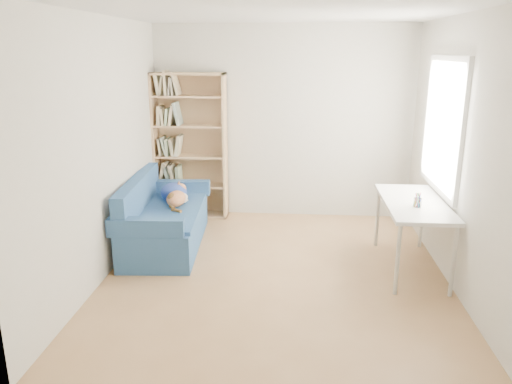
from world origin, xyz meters
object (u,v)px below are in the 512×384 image
at_px(bookshelf, 191,152).
at_px(sofa, 163,220).
at_px(desk, 414,207).
at_px(pen_cup, 418,202).

bearing_deg(bookshelf, sofa, -95.87).
height_order(sofa, desk, sofa).
height_order(sofa, pen_cup, pen_cup).
xyz_separation_m(bookshelf, pen_cup, (2.66, -1.75, -0.10)).
xyz_separation_m(sofa, pen_cup, (2.78, -0.63, 0.49)).
distance_m(desk, pen_cup, 0.23).
bearing_deg(sofa, bookshelf, 80.42).
relative_size(bookshelf, desk, 1.47).
bearing_deg(sofa, pen_cup, -16.40).
bearing_deg(pen_cup, bookshelf, 146.68).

